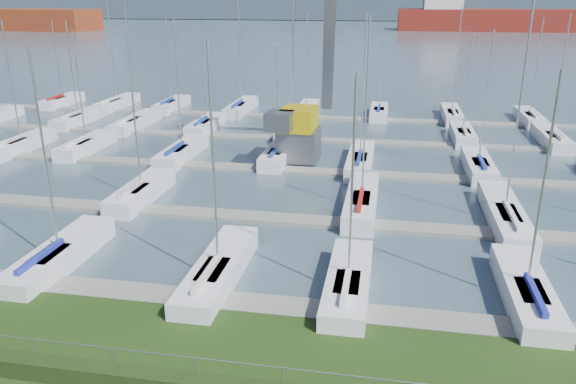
# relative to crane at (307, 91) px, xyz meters

# --- Properties ---
(water) EXTENTS (800.00, 540.00, 0.20)m
(water) POSITION_rel_crane_xyz_m (1.69, 230.08, -5.73)
(water) COLOR #445A64
(fence) EXTENTS (80.00, 0.04, 0.04)m
(fence) POSITION_rel_crane_xyz_m (1.69, -29.92, -4.13)
(fence) COLOR gray
(fence) RESTS_ON grass
(foothill) EXTENTS (900.00, 80.00, 12.00)m
(foothill) POSITION_rel_crane_xyz_m (1.69, 300.08, 0.67)
(foothill) COLOR #3A4855
(foothill) RESTS_ON water
(docks) EXTENTS (90.00, 41.60, 0.25)m
(docks) POSITION_rel_crane_xyz_m (1.69, -3.92, -5.55)
(docks) COLOR #65635F
(docks) RESTS_ON water
(crane) EXTENTS (5.28, 13.27, 22.35)m
(crane) POSITION_rel_crane_xyz_m (0.00, 0.00, 0.00)
(crane) COLOR slate
(crane) RESTS_ON water
(cargo_ship_mid) EXTENTS (108.42, 18.70, 21.50)m
(cargo_ship_mid) POSITION_rel_crane_xyz_m (57.57, 186.80, -1.86)
(cargo_ship_mid) COLOR maroon
(cargo_ship_mid) RESTS_ON water
(sailboat_fleet) EXTENTS (75.32, 49.51, 13.46)m
(sailboat_fleet) POSITION_rel_crane_xyz_m (-1.10, -0.74, 0.07)
(sailboat_fleet) COLOR navy
(sailboat_fleet) RESTS_ON water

